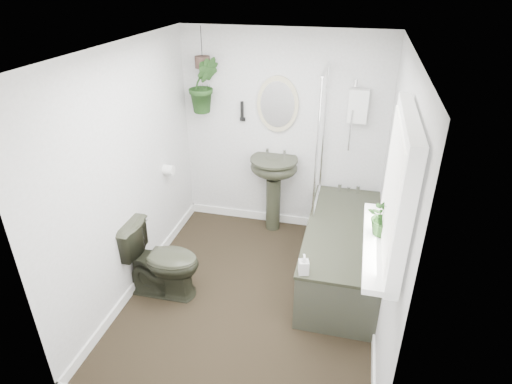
# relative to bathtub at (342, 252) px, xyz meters

# --- Properties ---
(floor) EXTENTS (2.30, 2.80, 0.02)m
(floor) POSITION_rel_bathtub_xyz_m (-0.80, -0.50, -0.30)
(floor) COLOR black
(floor) RESTS_ON ground
(ceiling) EXTENTS (2.30, 2.80, 0.02)m
(ceiling) POSITION_rel_bathtub_xyz_m (-0.80, -0.50, 2.02)
(ceiling) COLOR white
(ceiling) RESTS_ON ground
(wall_back) EXTENTS (2.30, 0.02, 2.30)m
(wall_back) POSITION_rel_bathtub_xyz_m (-0.80, 0.91, 0.86)
(wall_back) COLOR silver
(wall_back) RESTS_ON ground
(wall_front) EXTENTS (2.30, 0.02, 2.30)m
(wall_front) POSITION_rel_bathtub_xyz_m (-0.80, -1.91, 0.86)
(wall_front) COLOR silver
(wall_front) RESTS_ON ground
(wall_left) EXTENTS (0.02, 2.80, 2.30)m
(wall_left) POSITION_rel_bathtub_xyz_m (-1.96, -0.50, 0.86)
(wall_left) COLOR silver
(wall_left) RESTS_ON ground
(wall_right) EXTENTS (0.02, 2.80, 2.30)m
(wall_right) POSITION_rel_bathtub_xyz_m (0.36, -0.50, 0.86)
(wall_right) COLOR silver
(wall_right) RESTS_ON ground
(skirting) EXTENTS (2.30, 2.80, 0.10)m
(skirting) POSITION_rel_bathtub_xyz_m (-0.80, -0.50, -0.24)
(skirting) COLOR white
(skirting) RESTS_ON floor
(bathtub) EXTENTS (0.72, 1.72, 0.58)m
(bathtub) POSITION_rel_bathtub_xyz_m (0.00, 0.00, 0.00)
(bathtub) COLOR #2A2C20
(bathtub) RESTS_ON floor
(bath_screen) EXTENTS (0.04, 0.72, 1.40)m
(bath_screen) POSITION_rel_bathtub_xyz_m (-0.33, 0.49, 0.99)
(bath_screen) COLOR silver
(bath_screen) RESTS_ON bathtub
(shower_box) EXTENTS (0.20, 0.10, 0.35)m
(shower_box) POSITION_rel_bathtub_xyz_m (0.00, 0.84, 1.26)
(shower_box) COLOR white
(shower_box) RESTS_ON wall_back
(oval_mirror) EXTENTS (0.46, 0.03, 0.62)m
(oval_mirror) POSITION_rel_bathtub_xyz_m (-0.86, 0.87, 1.21)
(oval_mirror) COLOR #BBB28E
(oval_mirror) RESTS_ON wall_back
(wall_sconce) EXTENTS (0.04, 0.04, 0.22)m
(wall_sconce) POSITION_rel_bathtub_xyz_m (-1.26, 0.86, 1.11)
(wall_sconce) COLOR black
(wall_sconce) RESTS_ON wall_back
(toilet_roll_holder) EXTENTS (0.11, 0.11, 0.11)m
(toilet_roll_holder) POSITION_rel_bathtub_xyz_m (-1.90, 0.20, 0.61)
(toilet_roll_holder) COLOR white
(toilet_roll_holder) RESTS_ON wall_left
(window_recess) EXTENTS (0.08, 1.00, 0.90)m
(window_recess) POSITION_rel_bathtub_xyz_m (0.29, -1.20, 1.36)
(window_recess) COLOR white
(window_recess) RESTS_ON wall_right
(window_sill) EXTENTS (0.18, 1.00, 0.04)m
(window_sill) POSITION_rel_bathtub_xyz_m (0.22, -1.20, 0.94)
(window_sill) COLOR white
(window_sill) RESTS_ON wall_right
(window_blinds) EXTENTS (0.01, 0.86, 0.76)m
(window_blinds) POSITION_rel_bathtub_xyz_m (0.24, -1.20, 1.36)
(window_blinds) COLOR white
(window_blinds) RESTS_ON wall_right
(toilet) EXTENTS (0.74, 0.43, 0.75)m
(toilet) POSITION_rel_bathtub_xyz_m (-1.65, -0.65, 0.09)
(toilet) COLOR #2A2C20
(toilet) RESTS_ON floor
(pedestal_sink) EXTENTS (0.57, 0.49, 0.92)m
(pedestal_sink) POSITION_rel_bathtub_xyz_m (-0.86, 0.74, 0.17)
(pedestal_sink) COLOR #2A2C20
(pedestal_sink) RESTS_ON floor
(sill_plant) EXTENTS (0.24, 0.21, 0.26)m
(sill_plant) POSITION_rel_bathtub_xyz_m (0.25, -1.11, 1.09)
(sill_plant) COLOR black
(sill_plant) RESTS_ON window_sill
(hanging_plant) EXTENTS (0.41, 0.38, 0.61)m
(hanging_plant) POSITION_rel_bathtub_xyz_m (-1.65, 0.75, 1.40)
(hanging_plant) COLOR black
(hanging_plant) RESTS_ON ceiling
(soap_bottle) EXTENTS (0.10, 0.10, 0.18)m
(soap_bottle) POSITION_rel_bathtub_xyz_m (-0.29, -0.79, 0.38)
(soap_bottle) COLOR black
(soap_bottle) RESTS_ON bathtub
(hanging_pot) EXTENTS (0.16, 0.16, 0.12)m
(hanging_pot) POSITION_rel_bathtub_xyz_m (-1.65, 0.75, 1.65)
(hanging_pot) COLOR #3E2B24
(hanging_pot) RESTS_ON ceiling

